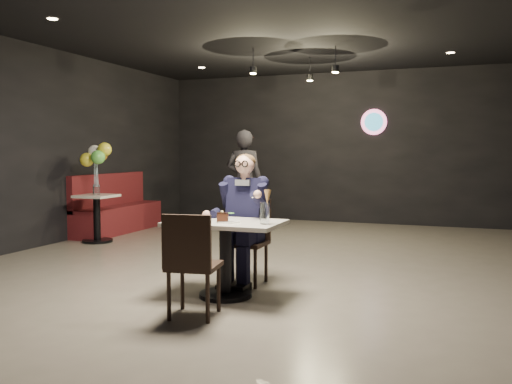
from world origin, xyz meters
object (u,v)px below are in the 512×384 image
at_px(passerby, 244,181).
at_px(seated_man, 246,218).
at_px(sundae_glass, 265,213).
at_px(chair_far, 246,242).
at_px(booth_bench, 118,203).
at_px(chair_near, 194,264).
at_px(side_table, 97,221).
at_px(main_table, 225,259).
at_px(balloon_vase, 96,190).

bearing_deg(passerby, seated_man, 107.45).
xyz_separation_m(sundae_glass, passerby, (-1.86, 4.18, 0.05)).
height_order(chair_far, booth_bench, booth_bench).
bearing_deg(chair_near, side_table, 128.71).
distance_m(main_table, side_table, 3.90).
relative_size(seated_man, side_table, 2.12).
xyz_separation_m(chair_near, side_table, (-3.19, 2.92, -0.12)).
relative_size(chair_far, booth_bench, 0.44).
relative_size(sundae_glass, passerby, 0.11).
relative_size(main_table, sundae_glass, 5.50).
bearing_deg(seated_man, passerby, 111.86).
distance_m(sundae_glass, side_table, 4.32).
height_order(chair_far, seated_man, seated_man).
bearing_deg(balloon_vase, main_table, -35.14).
bearing_deg(seated_man, chair_near, -90.00).
bearing_deg(passerby, chair_far, 107.45).
xyz_separation_m(main_table, seated_man, (-0.00, 0.55, 0.34)).
bearing_deg(balloon_vase, sundae_glass, -32.50).
bearing_deg(sundae_glass, chair_near, -125.22).
bearing_deg(passerby, main_table, 104.76).
xyz_separation_m(booth_bench, passerby, (2.06, 0.88, 0.39)).
bearing_deg(seated_man, sundae_glass, -54.88).
distance_m(seated_man, side_table, 3.63).
relative_size(chair_near, booth_bench, 0.44).
relative_size(chair_far, seated_man, 0.64).
bearing_deg(main_table, chair_near, -90.00).
bearing_deg(chair_near, passerby, 97.79).
height_order(sundae_glass, balloon_vase, sundae_glass).
bearing_deg(side_table, chair_far, -27.98).
distance_m(booth_bench, balloon_vase, 1.09).
height_order(chair_near, balloon_vase, chair_near).
distance_m(seated_man, balloon_vase, 3.61).
relative_size(main_table, side_table, 1.62).
relative_size(side_table, passerby, 0.38).
relative_size(chair_far, sundae_glass, 4.60).
height_order(chair_far, balloon_vase, chair_far).
height_order(chair_far, sundae_glass, sundae_glass).
bearing_deg(booth_bench, balloon_vase, -73.30).
height_order(main_table, balloon_vase, balloon_vase).
height_order(main_table, side_table, main_table).
relative_size(booth_bench, passerby, 1.15).
bearing_deg(chair_near, sundae_glass, 45.94).
bearing_deg(balloon_vase, chair_near, -42.45).
xyz_separation_m(seated_man, sundae_glass, (0.43, -0.61, 0.13)).
xyz_separation_m(seated_man, side_table, (-3.19, 1.69, -0.38)).
bearing_deg(main_table, booth_bench, 137.08).
height_order(main_table, seated_man, seated_man).
height_order(main_table, booth_bench, booth_bench).
xyz_separation_m(sundae_glass, booth_bench, (-3.92, 3.31, -0.33)).
bearing_deg(booth_bench, chair_far, -37.68).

